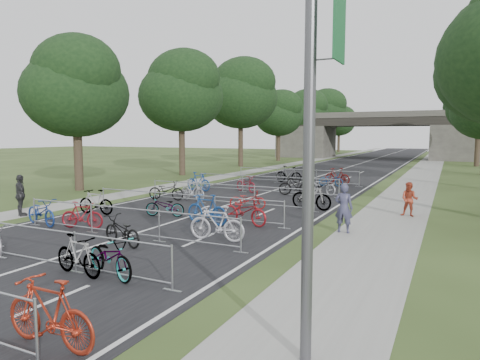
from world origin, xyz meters
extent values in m
cube|color=black|center=(0.00, 50.00, 0.01)|extent=(11.00, 140.00, 0.01)
cube|color=gray|center=(8.00, 50.00, 0.01)|extent=(3.00, 140.00, 0.01)
cube|color=gray|center=(-7.50, 50.00, 0.01)|extent=(2.00, 140.00, 0.01)
cube|color=silver|center=(0.00, 50.00, 0.00)|extent=(0.12, 140.00, 0.00)
cube|color=#413F3A|center=(-11.50, 65.00, 2.50)|extent=(8.00, 8.00, 5.00)
cube|color=#413F3A|center=(11.50, 65.00, 2.50)|extent=(8.00, 8.00, 5.00)
cube|color=black|center=(0.00, 65.00, 5.60)|extent=(30.00, 8.00, 1.20)
cube|color=#413F3A|center=(0.00, 61.20, 6.60)|extent=(30.00, 0.40, 0.90)
cube|color=#413F3A|center=(0.00, 68.80, 6.60)|extent=(30.00, 0.40, 0.90)
cylinder|color=#4C4C51|center=(8.30, 2.00, 4.00)|extent=(0.18, 0.18, 8.00)
cube|color=#19592F|center=(8.72, 2.00, 5.20)|extent=(0.03, 0.65, 1.10)
cylinder|color=#33261C|center=(-11.50, 16.00, 2.10)|extent=(0.56, 0.56, 4.20)
ellipsoid|color=black|center=(-11.50, 16.00, 6.22)|extent=(6.72, 6.72, 5.51)
sphere|color=black|center=(-10.90, 15.50, 7.56)|extent=(5.38, 5.38, 5.38)
sphere|color=black|center=(-12.00, 16.50, 5.38)|extent=(4.37, 4.37, 4.37)
cylinder|color=#33261C|center=(-11.50, 28.00, 2.36)|extent=(0.56, 0.56, 4.72)
ellipsoid|color=black|center=(-11.50, 28.00, 6.99)|extent=(7.56, 7.56, 6.20)
sphere|color=black|center=(-10.90, 27.50, 8.50)|extent=(6.05, 6.05, 6.05)
sphere|color=black|center=(-12.00, 28.50, 6.05)|extent=(4.91, 4.91, 4.91)
cylinder|color=#33261C|center=(-11.50, 40.00, 2.62)|extent=(0.56, 0.56, 5.25)
ellipsoid|color=black|center=(-11.50, 40.00, 7.77)|extent=(8.40, 8.40, 6.89)
sphere|color=black|center=(-10.90, 39.50, 9.45)|extent=(6.72, 6.72, 6.72)
sphere|color=black|center=(-12.00, 40.50, 6.72)|extent=(5.46, 5.46, 5.46)
sphere|color=black|center=(12.50, 40.50, 4.93)|extent=(4.00, 4.00, 4.00)
cylinder|color=#33261C|center=(-11.50, 52.00, 2.10)|extent=(0.56, 0.56, 4.20)
ellipsoid|color=black|center=(-11.50, 52.00, 6.22)|extent=(6.72, 6.72, 5.51)
sphere|color=black|center=(-10.90, 51.50, 7.56)|extent=(5.38, 5.38, 5.38)
sphere|color=black|center=(-12.00, 52.50, 5.38)|extent=(4.37, 4.37, 4.37)
cylinder|color=#33261C|center=(13.00, 52.00, 2.24)|extent=(0.56, 0.56, 4.48)
ellipsoid|color=black|center=(13.00, 52.00, 6.63)|extent=(7.17, 7.17, 5.88)
sphere|color=black|center=(12.50, 52.50, 5.73)|extent=(4.66, 4.66, 4.66)
cylinder|color=#33261C|center=(-11.50, 64.00, 2.36)|extent=(0.56, 0.56, 4.72)
ellipsoid|color=black|center=(-11.50, 64.00, 6.99)|extent=(7.56, 7.56, 6.20)
sphere|color=black|center=(-10.90, 63.50, 8.50)|extent=(6.05, 6.05, 6.05)
sphere|color=black|center=(-12.00, 64.50, 6.05)|extent=(4.91, 4.91, 4.91)
cylinder|color=#33261C|center=(13.00, 64.00, 2.55)|extent=(0.56, 0.56, 5.11)
ellipsoid|color=black|center=(13.00, 64.00, 7.56)|extent=(8.18, 8.18, 6.70)
sphere|color=black|center=(12.50, 64.50, 6.54)|extent=(5.31, 5.31, 5.31)
cylinder|color=#33261C|center=(-11.50, 76.00, 2.62)|extent=(0.56, 0.56, 5.25)
ellipsoid|color=black|center=(-11.50, 76.00, 7.77)|extent=(8.40, 8.40, 6.89)
sphere|color=black|center=(-10.90, 75.50, 9.45)|extent=(6.72, 6.72, 6.72)
sphere|color=black|center=(-12.00, 76.50, 6.72)|extent=(5.46, 5.46, 5.46)
cylinder|color=#33261C|center=(13.00, 76.00, 1.92)|extent=(0.56, 0.56, 3.85)
ellipsoid|color=black|center=(13.00, 76.00, 5.70)|extent=(6.16, 6.16, 5.05)
sphere|color=black|center=(13.60, 75.50, 6.93)|extent=(4.93, 4.93, 4.93)
sphere|color=black|center=(12.50, 76.50, 4.93)|extent=(4.00, 4.00, 4.00)
cylinder|color=#33261C|center=(-11.50, 88.00, 2.10)|extent=(0.56, 0.56, 4.20)
ellipsoid|color=black|center=(-11.50, 88.00, 6.22)|extent=(6.72, 6.72, 5.51)
sphere|color=black|center=(-10.90, 87.50, 7.56)|extent=(5.38, 5.38, 5.38)
sphere|color=black|center=(-12.00, 88.50, 5.38)|extent=(4.37, 4.37, 4.37)
cylinder|color=#33261C|center=(13.00, 88.00, 2.24)|extent=(0.56, 0.56, 4.48)
ellipsoid|color=black|center=(13.00, 88.00, 6.63)|extent=(7.17, 7.17, 5.88)
sphere|color=black|center=(13.60, 87.50, 8.06)|extent=(5.73, 5.73, 5.73)
sphere|color=black|center=(12.50, 88.50, 5.73)|extent=(4.66, 4.66, 4.66)
cylinder|color=#9A9DA2|center=(4.60, 0.00, 0.55)|extent=(0.05, 0.05, 1.10)
cylinder|color=#9A9DA2|center=(0.00, 3.60, 1.05)|extent=(9.20, 0.04, 0.04)
cylinder|color=#9A9DA2|center=(0.00, 3.60, 0.18)|extent=(9.20, 0.04, 0.04)
cube|color=#9A9DA2|center=(-1.53, 3.60, 0.01)|extent=(0.50, 0.08, 0.03)
cylinder|color=#9A9DA2|center=(1.53, 3.60, 0.55)|extent=(0.05, 0.05, 1.10)
cube|color=#9A9DA2|center=(1.53, 3.60, 0.01)|extent=(0.50, 0.08, 0.03)
cylinder|color=#9A9DA2|center=(4.60, 3.60, 0.55)|extent=(0.05, 0.05, 1.10)
cube|color=#9A9DA2|center=(4.60, 3.60, 0.01)|extent=(0.50, 0.08, 0.03)
cylinder|color=#9A9DA2|center=(0.00, 7.20, 1.05)|extent=(9.20, 0.04, 0.04)
cylinder|color=#9A9DA2|center=(0.00, 7.20, 0.18)|extent=(9.20, 0.04, 0.04)
cylinder|color=#9A9DA2|center=(-4.60, 7.20, 0.55)|extent=(0.05, 0.05, 1.10)
cube|color=#9A9DA2|center=(-4.60, 7.20, 0.01)|extent=(0.50, 0.08, 0.03)
cylinder|color=#9A9DA2|center=(-1.53, 7.20, 0.55)|extent=(0.05, 0.05, 1.10)
cube|color=#9A9DA2|center=(-1.53, 7.20, 0.01)|extent=(0.50, 0.08, 0.03)
cylinder|color=#9A9DA2|center=(1.53, 7.20, 0.55)|extent=(0.05, 0.05, 1.10)
cube|color=#9A9DA2|center=(1.53, 7.20, 0.01)|extent=(0.50, 0.08, 0.03)
cylinder|color=#9A9DA2|center=(4.60, 7.20, 0.55)|extent=(0.05, 0.05, 1.10)
cube|color=#9A9DA2|center=(4.60, 7.20, 0.01)|extent=(0.50, 0.08, 0.03)
cylinder|color=#9A9DA2|center=(0.00, 11.00, 1.05)|extent=(9.20, 0.04, 0.04)
cylinder|color=#9A9DA2|center=(0.00, 11.00, 0.18)|extent=(9.20, 0.04, 0.04)
cylinder|color=#9A9DA2|center=(-4.60, 11.00, 0.55)|extent=(0.05, 0.05, 1.10)
cube|color=#9A9DA2|center=(-4.60, 11.00, 0.01)|extent=(0.50, 0.08, 0.03)
cylinder|color=#9A9DA2|center=(-1.53, 11.00, 0.55)|extent=(0.05, 0.05, 1.10)
cube|color=#9A9DA2|center=(-1.53, 11.00, 0.01)|extent=(0.50, 0.08, 0.03)
cylinder|color=#9A9DA2|center=(1.53, 11.00, 0.55)|extent=(0.05, 0.05, 1.10)
cube|color=#9A9DA2|center=(1.53, 11.00, 0.01)|extent=(0.50, 0.08, 0.03)
cylinder|color=#9A9DA2|center=(4.60, 11.00, 0.55)|extent=(0.05, 0.05, 1.10)
cube|color=#9A9DA2|center=(4.60, 11.00, 0.01)|extent=(0.50, 0.08, 0.03)
cylinder|color=#9A9DA2|center=(0.00, 15.00, 1.05)|extent=(9.20, 0.04, 0.04)
cylinder|color=#9A9DA2|center=(0.00, 15.00, 0.18)|extent=(9.20, 0.04, 0.04)
cylinder|color=#9A9DA2|center=(-4.60, 15.00, 0.55)|extent=(0.05, 0.05, 1.10)
cube|color=#9A9DA2|center=(-4.60, 15.00, 0.01)|extent=(0.50, 0.08, 0.03)
cylinder|color=#9A9DA2|center=(-1.53, 15.00, 0.55)|extent=(0.05, 0.05, 1.10)
cube|color=#9A9DA2|center=(-1.53, 15.00, 0.01)|extent=(0.50, 0.08, 0.03)
cylinder|color=#9A9DA2|center=(1.53, 15.00, 0.55)|extent=(0.05, 0.05, 1.10)
cube|color=#9A9DA2|center=(1.53, 15.00, 0.01)|extent=(0.50, 0.08, 0.03)
cylinder|color=#9A9DA2|center=(4.60, 15.00, 0.55)|extent=(0.05, 0.05, 1.10)
cube|color=#9A9DA2|center=(4.60, 15.00, 0.01)|extent=(0.50, 0.08, 0.03)
cylinder|color=#9A9DA2|center=(0.00, 20.00, 1.05)|extent=(9.20, 0.04, 0.04)
cylinder|color=#9A9DA2|center=(0.00, 20.00, 0.18)|extent=(9.20, 0.04, 0.04)
cylinder|color=#9A9DA2|center=(-4.60, 20.00, 0.55)|extent=(0.05, 0.05, 1.10)
cube|color=#9A9DA2|center=(-4.60, 20.00, 0.01)|extent=(0.50, 0.08, 0.03)
cylinder|color=#9A9DA2|center=(-1.53, 20.00, 0.55)|extent=(0.05, 0.05, 1.10)
cube|color=#9A9DA2|center=(-1.53, 20.00, 0.01)|extent=(0.50, 0.08, 0.03)
cylinder|color=#9A9DA2|center=(1.53, 20.00, 0.55)|extent=(0.05, 0.05, 1.10)
cube|color=#9A9DA2|center=(1.53, 20.00, 0.01)|extent=(0.50, 0.08, 0.03)
cylinder|color=#9A9DA2|center=(4.60, 20.00, 0.55)|extent=(0.05, 0.05, 1.10)
cube|color=#9A9DA2|center=(4.60, 20.00, 0.01)|extent=(0.50, 0.08, 0.03)
cylinder|color=#9A9DA2|center=(0.00, 26.00, 1.05)|extent=(9.20, 0.04, 0.04)
cylinder|color=#9A9DA2|center=(0.00, 26.00, 0.18)|extent=(9.20, 0.04, 0.04)
cylinder|color=#9A9DA2|center=(-4.60, 26.00, 0.55)|extent=(0.05, 0.05, 1.10)
cube|color=#9A9DA2|center=(-4.60, 26.00, 0.01)|extent=(0.50, 0.08, 0.03)
cylinder|color=#9A9DA2|center=(-1.53, 26.00, 0.55)|extent=(0.05, 0.05, 1.10)
cube|color=#9A9DA2|center=(-1.53, 26.00, 0.01)|extent=(0.50, 0.08, 0.03)
cylinder|color=#9A9DA2|center=(1.53, 26.00, 0.55)|extent=(0.05, 0.05, 1.10)
cube|color=#9A9DA2|center=(1.53, 26.00, 0.01)|extent=(0.50, 0.08, 0.03)
cylinder|color=#9A9DA2|center=(4.60, 26.00, 0.55)|extent=(0.05, 0.05, 1.10)
cube|color=#9A9DA2|center=(4.60, 26.00, 0.01)|extent=(0.50, 0.08, 0.03)
imported|color=maroon|center=(4.30, 0.50, 0.61)|extent=(2.05, 0.58, 1.23)
imported|color=#9A9DA2|center=(1.81, 3.44, 0.53)|extent=(1.82, 0.74, 1.06)
imported|color=#9A9DA2|center=(2.63, 3.72, 0.53)|extent=(2.13, 1.28, 1.05)
imported|color=navy|center=(-4.30, 7.28, 0.54)|extent=(2.18, 1.15, 1.09)
imported|color=maroon|center=(-2.38, 7.56, 0.52)|extent=(1.80, 0.94, 1.04)
imported|color=black|center=(0.75, 6.25, 0.49)|extent=(1.96, 1.09, 0.98)
imported|color=silver|center=(3.23, 8.14, 0.61)|extent=(2.06, 0.72, 1.22)
imported|color=#9A9DA2|center=(-4.12, 10.03, 0.57)|extent=(1.93, 0.65, 1.14)
imported|color=#9A9DA2|center=(-0.98, 10.95, 0.47)|extent=(1.89, 1.06, 0.94)
imported|color=navy|center=(1.53, 10.36, 0.62)|extent=(2.12, 0.93, 1.23)
imported|color=maroon|center=(2.94, 10.93, 0.57)|extent=(2.27, 1.22, 1.13)
imported|color=black|center=(-3.81, 14.97, 0.54)|extent=(2.16, 1.14, 1.08)
imported|color=#A4A5AC|center=(-2.32, 15.34, 0.58)|extent=(2.00, 1.12, 1.16)
imported|color=maroon|center=(1.51, 14.26, 0.46)|extent=(1.87, 1.07, 0.93)
imported|color=#9A9DA2|center=(4.30, 15.56, 0.63)|extent=(2.16, 0.96, 1.25)
imported|color=navy|center=(-4.30, 19.13, 0.60)|extent=(2.09, 1.00, 1.21)
imported|color=maroon|center=(-1.31, 20.01, 0.52)|extent=(2.07, 1.58, 1.04)
imported|color=black|center=(1.98, 19.96, 0.59)|extent=(2.05, 1.17, 1.18)
imported|color=#B9B9C1|center=(3.37, 20.88, 0.54)|extent=(2.17, 1.55, 1.09)
imported|color=#9A9DA2|center=(-0.75, 26.38, 0.63)|extent=(2.13, 0.76, 1.26)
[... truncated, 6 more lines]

